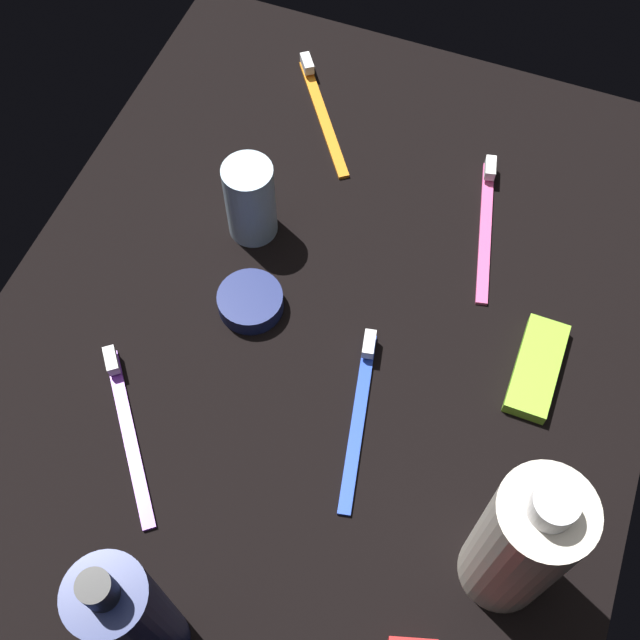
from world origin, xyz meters
The scene contains 10 objects.
ground_plane centered at (0.00, 0.00, -0.60)cm, with size 84.00×64.00×1.20cm, color black.
lotion_bottle centered at (-31.23, 2.41, 9.73)cm, with size 5.62×5.62×21.79cm.
bodywash_bottle centered at (-15.73, -22.36, 9.07)cm, with size 7.15×7.15×19.86cm.
deodorant_stick centered at (9.49, 11.17, 4.75)cm, with size 5.13×5.13×9.50cm, color silver.
toothbrush_blue centered at (-6.19, -6.33, 0.61)cm, with size 17.87×4.82×2.10cm.
toothbrush_orange centered at (27.35, 10.35, 0.61)cm, with size 15.35×11.43×2.10cm.
toothbrush_pink centered at (18.81, -11.64, 0.61)cm, with size 17.81×5.18×2.10cm.
toothbrush_purple centered at (-15.37, 13.25, 0.61)cm, with size 14.83×12.15×2.10cm.
snack_bar_lime centered at (3.67, -20.73, 0.75)cm, with size 10.40×4.00×1.50cm, color #8CD133.
cream_tin_left centered at (0.51, 7.59, 1.03)cm, with size 6.54×6.54×2.07cm, color navy.
Camera 1 is at (-35.79, -13.68, 71.90)cm, focal length 46.50 mm.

